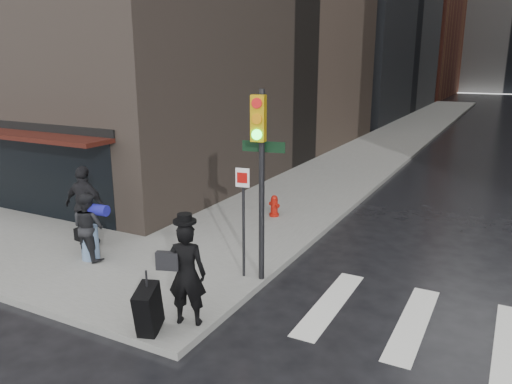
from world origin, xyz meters
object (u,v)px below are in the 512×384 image
at_px(traffic_light, 259,161).
at_px(fire_hydrant, 274,207).
at_px(man_jeans, 89,226).
at_px(man_greycoat, 85,206).
at_px(man_overcoat, 179,279).

xyz_separation_m(traffic_light, fire_hydrant, (-1.64, 4.17, -2.28)).
bearing_deg(man_jeans, man_greycoat, -35.93).
xyz_separation_m(man_greycoat, fire_hydrant, (3.15, 4.30, -0.72)).
relative_size(man_greycoat, fire_hydrant, 3.13).
bearing_deg(man_greycoat, man_overcoat, 148.83).
bearing_deg(man_overcoat, fire_hydrant, -97.96).
bearing_deg(fire_hydrant, man_overcoat, -78.78).
distance_m(man_jeans, man_greycoat, 1.05).
bearing_deg(traffic_light, man_greycoat, 172.01).
relative_size(man_overcoat, traffic_light, 0.52).
xyz_separation_m(man_overcoat, man_greycoat, (-4.43, 2.16, 0.14)).
xyz_separation_m(man_overcoat, man_jeans, (-3.65, 1.48, -0.07)).
xyz_separation_m(man_jeans, traffic_light, (4.01, 0.80, 1.77)).
bearing_deg(man_overcoat, man_greycoat, -45.15).
relative_size(traffic_light, fire_hydrant, 6.17).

